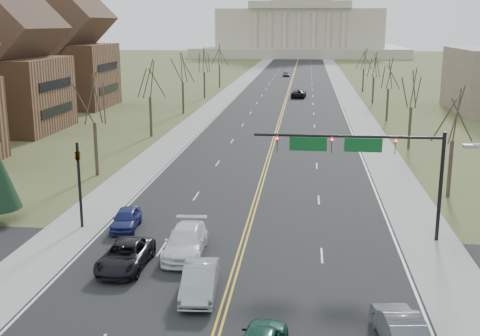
% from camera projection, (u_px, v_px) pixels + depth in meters
% --- Properties ---
extents(ground, '(600.00, 600.00, 0.00)m').
position_uv_depth(ground, '(217.00, 332.00, 27.59)').
color(ground, '#4F552A').
rests_on(ground, ground).
extents(road, '(20.00, 380.00, 0.01)m').
position_uv_depth(road, '(290.00, 87.00, 133.89)').
color(road, black).
rests_on(road, ground).
extents(cross_road, '(120.00, 14.00, 0.01)m').
position_uv_depth(cross_road, '(233.00, 279.00, 33.38)').
color(cross_road, black).
rests_on(cross_road, ground).
extents(sidewalk_left, '(4.00, 380.00, 0.03)m').
position_uv_depth(sidewalk_left, '(236.00, 87.00, 135.18)').
color(sidewalk_left, gray).
rests_on(sidewalk_left, ground).
extents(sidewalk_right, '(4.00, 380.00, 0.03)m').
position_uv_depth(sidewalk_right, '(344.00, 88.00, 132.60)').
color(sidewalk_right, gray).
rests_on(sidewalk_right, ground).
extents(center_line, '(0.42, 380.00, 0.01)m').
position_uv_depth(center_line, '(290.00, 87.00, 133.89)').
color(center_line, gold).
rests_on(center_line, road).
extents(edge_line_left, '(0.15, 380.00, 0.01)m').
position_uv_depth(edge_line_left, '(246.00, 87.00, 134.94)').
color(edge_line_left, silver).
rests_on(edge_line_left, road).
extents(edge_line_right, '(0.15, 380.00, 0.01)m').
position_uv_depth(edge_line_right, '(334.00, 88.00, 132.83)').
color(edge_line_right, silver).
rests_on(edge_line_right, road).
extents(capitol, '(90.00, 60.00, 50.00)m').
position_uv_depth(capitol, '(300.00, 23.00, 265.79)').
color(capitol, '#B6A897').
rests_on(capitol, ground).
extents(signal_mast, '(12.12, 0.44, 7.20)m').
position_uv_depth(signal_mast, '(362.00, 153.00, 38.49)').
color(signal_mast, black).
rests_on(signal_mast, ground).
extents(signal_left, '(0.32, 0.36, 6.00)m').
position_uv_depth(signal_left, '(79.00, 175.00, 41.00)').
color(signal_left, black).
rests_on(signal_left, ground).
extents(tree_r_0, '(3.74, 3.74, 8.50)m').
position_uv_depth(tree_r_0, '(454.00, 118.00, 47.59)').
color(tree_r_0, '#32251E').
rests_on(tree_r_0, ground).
extents(tree_l_0, '(3.96, 3.96, 9.00)m').
position_uv_depth(tree_l_0, '(93.00, 101.00, 54.69)').
color(tree_l_0, '#32251E').
rests_on(tree_l_0, ground).
extents(tree_r_1, '(3.74, 3.74, 8.50)m').
position_uv_depth(tree_r_1, '(412.00, 91.00, 66.91)').
color(tree_r_1, '#32251E').
rests_on(tree_r_1, ground).
extents(tree_l_1, '(3.96, 3.96, 9.00)m').
position_uv_depth(tree_l_1, '(149.00, 81.00, 74.02)').
color(tree_l_1, '#32251E').
rests_on(tree_l_1, ground).
extents(tree_r_2, '(3.74, 3.74, 8.50)m').
position_uv_depth(tree_r_2, '(389.00, 76.00, 86.24)').
color(tree_r_2, '#32251E').
rests_on(tree_r_2, ground).
extents(tree_l_2, '(3.96, 3.96, 9.00)m').
position_uv_depth(tree_l_2, '(182.00, 69.00, 93.35)').
color(tree_l_2, '#32251E').
rests_on(tree_l_2, ground).
extents(tree_r_3, '(3.74, 3.74, 8.50)m').
position_uv_depth(tree_r_3, '(374.00, 66.00, 105.57)').
color(tree_r_3, '#32251E').
rests_on(tree_r_3, ground).
extents(tree_l_3, '(3.96, 3.96, 9.00)m').
position_uv_depth(tree_l_3, '(204.00, 61.00, 112.67)').
color(tree_l_3, '#32251E').
rests_on(tree_l_3, ground).
extents(tree_r_4, '(3.74, 3.74, 8.50)m').
position_uv_depth(tree_r_4, '(364.00, 60.00, 124.90)').
color(tree_r_4, '#32251E').
rests_on(tree_r_4, ground).
extents(tree_l_4, '(3.96, 3.96, 9.00)m').
position_uv_depth(tree_l_4, '(219.00, 56.00, 132.00)').
color(tree_l_4, '#32251E').
rests_on(tree_l_4, ground).
extents(bldg_left_far, '(17.10, 14.28, 23.25)m').
position_uv_depth(bldg_left_far, '(58.00, 50.00, 100.95)').
color(bldg_left_far, brown).
rests_on(bldg_left_far, ground).
extents(car_nb_outer_lead, '(2.24, 4.90, 1.56)m').
position_uv_depth(car_nb_outer_lead, '(400.00, 328.00, 26.40)').
color(car_nb_outer_lead, '#52535A').
rests_on(car_nb_outer_lead, road).
extents(car_sb_inner_lead, '(2.05, 4.99, 1.61)m').
position_uv_depth(car_sb_inner_lead, '(200.00, 281.00, 31.16)').
color(car_sb_inner_lead, gray).
rests_on(car_sb_inner_lead, road).
extents(car_sb_outer_lead, '(2.51, 5.35, 1.48)m').
position_uv_depth(car_sb_outer_lead, '(125.00, 256.00, 34.72)').
color(car_sb_outer_lead, black).
rests_on(car_sb_outer_lead, road).
extents(car_sb_inner_second, '(2.63, 5.88, 1.68)m').
position_uv_depth(car_sb_inner_second, '(186.00, 242.00, 36.67)').
color(car_sb_inner_second, white).
rests_on(car_sb_inner_second, road).
extents(car_sb_outer_second, '(2.02, 4.27, 1.41)m').
position_uv_depth(car_sb_outer_second, '(126.00, 219.00, 41.36)').
color(car_sb_outer_second, navy).
rests_on(car_sb_outer_second, road).
extents(car_far_nb, '(3.01, 5.82, 1.57)m').
position_uv_depth(car_far_nb, '(299.00, 93.00, 115.32)').
color(car_far_nb, black).
rests_on(car_far_nb, road).
extents(car_far_sb, '(2.11, 4.12, 1.34)m').
position_uv_depth(car_far_sb, '(286.00, 74.00, 161.51)').
color(car_far_sb, '#55585D').
rests_on(car_far_sb, road).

